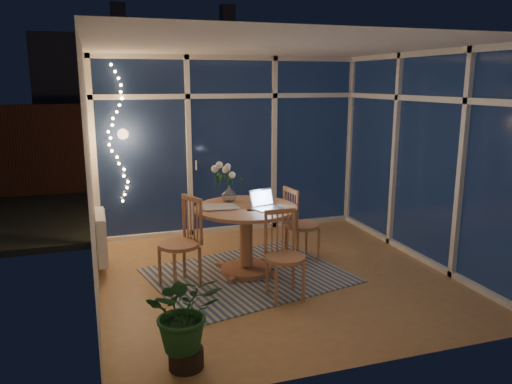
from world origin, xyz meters
TOP-DOWN VIEW (x-y plane):
  - floor at (0.00, 0.00)m, footprint 4.00×4.00m
  - ceiling at (0.00, 0.00)m, footprint 4.00×4.00m
  - wall_back at (0.00, 2.00)m, footprint 4.00×0.04m
  - wall_front at (0.00, -2.00)m, footprint 4.00×0.04m
  - wall_left at (-2.00, 0.00)m, footprint 0.04×4.00m
  - wall_right at (2.00, 0.00)m, footprint 0.04×4.00m
  - window_wall_back at (0.00, 1.96)m, footprint 4.00×0.10m
  - window_wall_right at (1.96, 0.00)m, footprint 0.10×4.00m
  - radiator at (-1.94, 0.90)m, footprint 0.10×0.70m
  - fairy_lights at (-1.65, 1.88)m, footprint 0.24×0.10m
  - garden_patio at (0.50, 5.00)m, footprint 12.00×6.00m
  - garden_fence at (0.00, 5.50)m, footprint 11.00×0.08m
  - neighbour_roof at (0.30, 8.50)m, footprint 7.00×3.00m
  - garden_shrubs at (-0.80, 3.40)m, footprint 0.90×0.90m
  - rug at (-0.32, 0.11)m, footprint 2.48×2.15m
  - dining_table at (-0.32, 0.21)m, footprint 1.43×1.43m
  - chair_left at (-1.13, 0.06)m, footprint 0.62×0.62m
  - chair_right at (0.48, 0.41)m, footprint 0.50×0.50m
  - chair_front at (-0.14, -0.60)m, footprint 0.44×0.44m
  - laptop at (-0.11, 0.04)m, footprint 0.38×0.35m
  - flower_vase at (-0.44, 0.52)m, footprint 0.24×0.24m
  - bowl at (-0.04, 0.41)m, footprint 0.18×0.18m
  - newspapers at (-0.61, 0.24)m, footprint 0.40×0.32m
  - phone at (-0.30, 0.03)m, footprint 0.12×0.08m
  - potted_plant at (-1.36, -1.58)m, footprint 0.57×0.51m

SIDE VIEW (x-z plane):
  - garden_patio at x=0.50m, z-range -0.11..-0.01m
  - floor at x=0.00m, z-range 0.00..0.00m
  - rug at x=-0.32m, z-range 0.00..0.01m
  - potted_plant at x=-1.36m, z-range 0.00..0.76m
  - radiator at x=-1.94m, z-range 0.11..0.69m
  - dining_table at x=-0.32m, z-range 0.00..0.81m
  - garden_shrubs at x=-0.80m, z-range 0.00..0.90m
  - chair_front at x=-0.14m, z-range 0.00..0.94m
  - chair_right at x=0.48m, z-range 0.00..0.97m
  - chair_left at x=-1.13m, z-range 0.00..1.02m
  - phone at x=-0.30m, z-range 0.81..0.82m
  - newspapers at x=-0.61m, z-range 0.81..0.83m
  - bowl at x=-0.04m, z-range 0.81..0.85m
  - garden_fence at x=0.00m, z-range 0.00..1.80m
  - flower_vase at x=-0.44m, z-range 0.81..1.02m
  - laptop at x=-0.11m, z-range 0.81..1.04m
  - wall_back at x=0.00m, z-range 0.00..2.60m
  - wall_front at x=0.00m, z-range 0.00..2.60m
  - wall_left at x=-2.00m, z-range 0.00..2.60m
  - wall_right at x=2.00m, z-range 0.00..2.60m
  - window_wall_back at x=0.00m, z-range 0.00..2.60m
  - window_wall_right at x=1.96m, z-range 0.00..2.60m
  - fairy_lights at x=-1.65m, z-range 0.60..2.45m
  - neighbour_roof at x=0.30m, z-range 1.10..3.30m
  - ceiling at x=0.00m, z-range 2.60..2.60m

